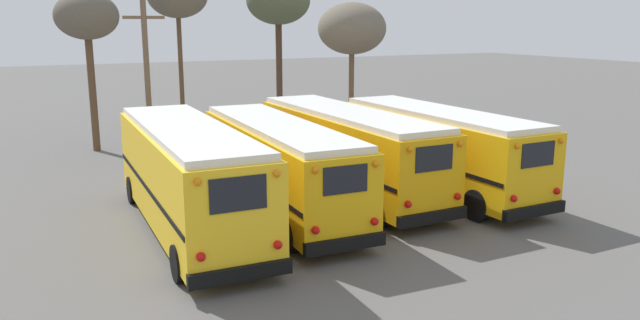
% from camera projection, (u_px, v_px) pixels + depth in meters
% --- Properties ---
extents(ground_plane, '(160.00, 160.00, 0.00)m').
position_uv_depth(ground_plane, '(314.00, 201.00, 22.30)').
color(ground_plane, '#5B5956').
extents(school_bus_0, '(2.89, 10.36, 3.25)m').
position_uv_depth(school_bus_0, '(188.00, 175.00, 18.85)').
color(school_bus_0, yellow).
rests_on(school_bus_0, ground).
extents(school_bus_1, '(2.81, 10.23, 3.04)m').
position_uv_depth(school_bus_1, '(278.00, 164.00, 20.72)').
color(school_bus_1, '#EAAA0F').
rests_on(school_bus_1, ground).
extents(school_bus_2, '(2.62, 10.56, 3.12)m').
position_uv_depth(school_bus_2, '(347.00, 148.00, 22.99)').
color(school_bus_2, '#E5A00C').
rests_on(school_bus_2, ground).
extents(school_bus_3, '(2.67, 9.92, 3.09)m').
position_uv_depth(school_bus_3, '(438.00, 147.00, 23.31)').
color(school_bus_3, '#EAAA0F').
rests_on(school_bus_3, ground).
extents(utility_pole, '(1.80, 0.25, 7.33)m').
position_uv_depth(utility_pole, '(147.00, 77.00, 27.76)').
color(utility_pole, brown).
rests_on(utility_pole, ground).
extents(bare_tree_1, '(3.71, 3.71, 8.87)m').
position_uv_depth(bare_tree_1, '(278.00, 2.00, 36.07)').
color(bare_tree_1, '#473323').
rests_on(bare_tree_1, ground).
extents(bare_tree_2, '(3.00, 3.00, 7.67)m').
position_uv_depth(bare_tree_2, '(87.00, 18.00, 29.62)').
color(bare_tree_2, brown).
rests_on(bare_tree_2, ground).
extents(bare_tree_3, '(3.67, 3.67, 7.29)m').
position_uv_depth(bare_tree_3, '(352.00, 29.00, 33.39)').
color(bare_tree_3, brown).
rests_on(bare_tree_3, ground).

